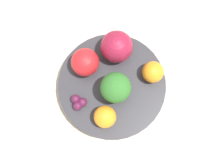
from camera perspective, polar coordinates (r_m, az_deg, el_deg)
The scene contains 9 objects.
ground_plane at distance 0.63m, azimuth -0.00°, elevation -1.04°, with size 6.00×6.00×0.00m, color gray.
table_surface at distance 0.62m, azimuth -0.00°, elevation -0.87°, with size 1.20×1.20×0.02m.
bowl at distance 0.60m, azimuth -0.00°, elevation -0.45°, with size 0.20×0.20×0.03m.
broccoli at distance 0.55m, azimuth 0.67°, elevation -0.69°, with size 0.06×0.06×0.07m.
apple_red at distance 0.57m, azimuth -4.93°, elevation 3.99°, with size 0.05×0.05×0.05m.
apple_green at distance 0.57m, azimuth 0.86°, elevation 6.83°, with size 0.06×0.06×0.06m.
orange_front at distance 0.58m, azimuth 7.48°, elevation 2.18°, with size 0.04×0.04×0.04m.
orange_back at distance 0.56m, azimuth -1.29°, elevation -6.01°, with size 0.04×0.04×0.04m.
grape_cluster at distance 0.58m, azimuth -6.14°, elevation -3.36°, with size 0.03×0.03×0.02m.
Camera 1 is at (-0.01, -0.12, 0.62)m, focal length 50.00 mm.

